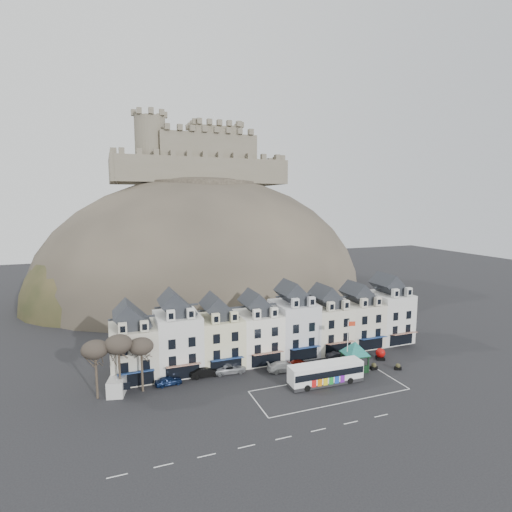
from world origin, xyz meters
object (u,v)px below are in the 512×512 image
Objects in this scene: flagpole at (348,342)px; white_van at (118,383)px; car_navy at (169,381)px; car_black at (205,372)px; red_buoy at (380,354)px; car_charcoal at (339,356)px; bus at (326,372)px; car_white at (284,366)px; bus_shelter at (355,348)px; car_maroon at (300,364)px; car_silver at (230,368)px.

white_van is at bearing 170.60° from flagpole.
car_black reaches higher than car_navy.
red_buoy is 42.41m from white_van.
car_charcoal is at bearing 11.33° from white_van.
car_white is at bearing 123.30° from bus.
bus_shelter is 1.73× the size of car_maroon.
red_buoy is 0.37× the size of car_white.
bus_shelter reaches higher than white_van.
car_navy is at bearing 173.80° from bus_shelter.
car_silver is at bearing -90.18° from car_black.
bus is 6.40m from car_maroon.
car_black is at bearing 91.83° from car_charcoal.
car_silver is 11.35m from car_maroon.
bus is 14.31m from red_buoy.
car_white is (12.15, -2.50, -0.01)m from car_black.
car_maroon is at bearing -99.63° from car_black.
flagpole is at bearing -165.75° from red_buoy.
car_black reaches higher than car_maroon.
bus is at bearing -154.16° from flagpole.
red_buoy is at bearing -88.08° from car_white.
car_maroon is (27.73, -2.16, -0.43)m from white_van.
car_white is (-3.91, 6.23, -1.00)m from bus.
bus is at bearing -155.01° from bus_shelter.
flagpole is 8.53m from car_maroon.
car_white reaches higher than car_maroon.
bus is 2.68× the size of car_maroon.
flagpole reaches higher than car_maroon.
car_charcoal is (1.23, 4.42, -4.08)m from flagpole.
car_silver is (3.95, 0.00, -0.07)m from car_black.
flagpole is (5.58, 2.70, 3.01)m from bus.
bus is at bearing -151.64° from car_maroon.
flagpole is at bearing -179.65° from bus_shelter.
car_maroon is (20.76, -1.57, 0.06)m from car_navy.
car_navy is (6.96, -0.60, -0.49)m from white_van.
bus_shelter is at bearing -103.73° from car_silver.
red_buoy is (6.64, 2.09, -2.65)m from bus_shelter.
car_navy is 0.91× the size of car_maroon.
car_charcoal is (7.86, 0.89, -0.03)m from car_maroon.
flagpole is 19.13m from car_silver.
white_van is at bearing 175.02° from red_buoy.
car_black is 22.94m from car_charcoal.
red_buoy reaches higher than car_silver.
car_maroon is at bearing -99.19° from car_navy.
bus_shelter is at bearing -101.64° from car_white.
bus_shelter is 11.70m from car_white.
car_navy is 0.73× the size of car_white.
car_silver is at bearing 145.41° from bus.
red_buoy is 0.41× the size of car_black.
bus_shelter is 20.13m from car_silver.
white_van is at bearing 91.33° from car_black.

